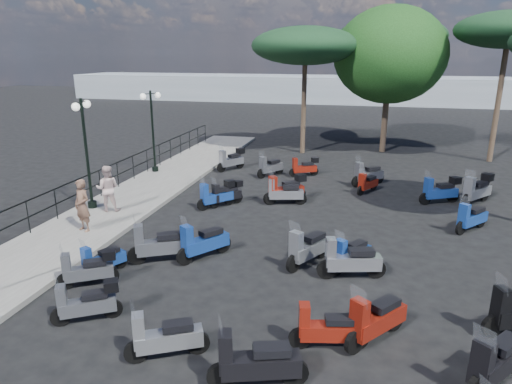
% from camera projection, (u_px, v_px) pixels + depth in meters
% --- Properties ---
extents(ground, '(120.00, 120.00, 0.00)m').
position_uv_depth(ground, '(270.00, 254.00, 13.56)').
color(ground, black).
rests_on(ground, ground).
extents(sidewalk, '(3.00, 30.00, 0.15)m').
position_uv_depth(sidewalk, '(124.00, 204.00, 17.83)').
color(sidewalk, slate).
rests_on(sidewalk, ground).
extents(railing, '(0.04, 26.04, 1.10)m').
position_uv_depth(railing, '(90.00, 183.00, 17.70)').
color(railing, black).
rests_on(railing, sidewalk).
extents(lamp_post_1, '(0.45, 1.18, 4.06)m').
position_uv_depth(lamp_post_1, '(86.00, 147.00, 16.51)').
color(lamp_post_1, black).
rests_on(lamp_post_1, sidewalk).
extents(lamp_post_2, '(0.62, 1.07, 3.89)m').
position_uv_depth(lamp_post_2, '(152.00, 126.00, 21.80)').
color(lamp_post_2, black).
rests_on(lamp_post_2, sidewalk).
extents(woman, '(0.73, 0.61, 1.73)m').
position_uv_depth(woman, '(82.00, 205.00, 14.72)').
color(woman, brown).
rests_on(woman, sidewalk).
extents(pedestrian_far, '(0.99, 0.87, 1.71)m').
position_uv_depth(pedestrian_far, '(108.00, 188.00, 16.59)').
color(pedestrian_far, '#C3A8A6').
rests_on(pedestrian_far, sidewalk).
extents(scooter_1, '(0.81, 1.36, 1.18)m').
position_uv_depth(scooter_1, '(102.00, 261.00, 12.19)').
color(scooter_1, black).
rests_on(scooter_1, ground).
extents(scooter_2, '(1.37, 0.95, 1.22)m').
position_uv_depth(scooter_2, '(87.00, 303.00, 10.04)').
color(scooter_2, black).
rests_on(scooter_2, ground).
extents(scooter_3, '(1.20, 1.37, 1.32)m').
position_uv_depth(scooter_3, '(217.00, 195.00, 17.50)').
color(scooter_3, black).
rests_on(scooter_3, ground).
extents(scooter_4, '(1.08, 1.28, 1.22)m').
position_uv_depth(scooter_4, '(226.00, 194.00, 17.75)').
color(scooter_4, black).
rests_on(scooter_4, ground).
extents(scooter_5, '(1.11, 1.53, 1.39)m').
position_uv_depth(scooter_5, '(231.00, 160.00, 23.11)').
color(scooter_5, black).
rests_on(scooter_5, ground).
extents(scooter_6, '(1.77, 0.83, 1.45)m').
position_uv_depth(scooter_6, '(255.00, 363.00, 8.03)').
color(scooter_6, black).
rests_on(scooter_6, ground).
extents(scooter_7, '(1.51, 0.93, 1.32)m').
position_uv_depth(scooter_7, '(165.00, 338.00, 8.81)').
color(scooter_7, black).
rests_on(scooter_7, ground).
extents(scooter_8, '(1.18, 1.56, 1.46)m').
position_uv_depth(scooter_8, '(203.00, 243.00, 13.11)').
color(scooter_8, black).
rests_on(scooter_8, ground).
extents(scooter_9, '(1.70, 1.04, 1.48)m').
position_uv_depth(scooter_9, '(159.00, 245.00, 12.91)').
color(scooter_9, black).
rests_on(scooter_9, ground).
extents(scooter_10, '(1.69, 0.69, 1.37)m').
position_uv_depth(scooter_10, '(284.00, 193.00, 17.84)').
color(scooter_10, black).
rests_on(scooter_10, ground).
extents(scooter_11, '(1.04, 1.43, 1.32)m').
position_uv_depth(scooter_11, '(270.00, 167.00, 21.93)').
color(scooter_11, black).
rests_on(scooter_11, ground).
extents(scooter_13, '(1.59, 0.62, 1.28)m').
position_uv_depth(scooter_13, '(327.00, 329.00, 9.11)').
color(scooter_13, black).
rests_on(scooter_13, ground).
extents(scooter_14, '(1.80, 0.76, 1.46)m').
position_uv_depth(scooter_14, '(350.00, 261.00, 11.96)').
color(scooter_14, black).
rests_on(scooter_14, ground).
extents(scooter_15, '(1.07, 1.65, 1.47)m').
position_uv_depth(scooter_15, '(308.00, 248.00, 12.72)').
color(scooter_15, black).
rests_on(scooter_15, ground).
extents(scooter_16, '(1.53, 1.28, 1.45)m').
position_uv_depth(scooter_16, '(286.00, 189.00, 18.08)').
color(scooter_16, black).
rests_on(scooter_16, ground).
extents(scooter_17, '(1.36, 0.86, 1.18)m').
position_uv_depth(scooter_17, '(304.00, 167.00, 21.97)').
color(scooter_17, black).
rests_on(scooter_17, ground).
extents(scooter_19, '(1.23, 1.52, 1.46)m').
position_uv_depth(scooter_19, '(375.00, 320.00, 9.31)').
color(scooter_19, black).
rests_on(scooter_19, ground).
extents(scooter_21, '(1.03, 1.36, 1.27)m').
position_uv_depth(scooter_21, '(351.00, 255.00, 12.49)').
color(scooter_21, black).
rests_on(scooter_21, ground).
extents(scooter_22, '(0.87, 1.33, 1.18)m').
position_uv_depth(scooter_22, '(367.00, 184.00, 19.35)').
color(scooter_22, black).
rests_on(scooter_22, ground).
extents(scooter_23, '(1.42, 1.28, 1.43)m').
position_uv_depth(scooter_23, '(368.00, 175.00, 20.43)').
color(scooter_23, black).
rests_on(scooter_23, ground).
extents(scooter_25, '(1.26, 1.49, 1.46)m').
position_uv_depth(scooter_25, '(496.00, 362.00, 8.04)').
color(scooter_25, black).
rests_on(scooter_25, ground).
extents(scooter_27, '(1.17, 1.33, 1.33)m').
position_uv_depth(scooter_27, '(471.00, 218.00, 15.18)').
color(scooter_27, black).
rests_on(scooter_27, ground).
extents(scooter_28, '(1.35, 1.55, 1.49)m').
position_uv_depth(scooter_28, '(477.00, 190.00, 17.93)').
color(scooter_28, black).
rests_on(scooter_28, ground).
extents(scooter_29, '(1.60, 1.01, 1.39)m').
position_uv_depth(scooter_29, '(440.00, 191.00, 17.96)').
color(scooter_29, black).
rests_on(scooter_29, ground).
extents(scooter_30, '(1.37, 0.95, 1.22)m').
position_uv_depth(scooter_30, '(88.00, 270.00, 11.58)').
color(scooter_30, black).
rests_on(scooter_30, ground).
extents(broadleaf_tree, '(6.42, 6.42, 8.34)m').
position_uv_depth(broadleaf_tree, '(390.00, 55.00, 25.98)').
color(broadleaf_tree, '#38281E').
rests_on(broadleaf_tree, ground).
extents(pine_0, '(6.54, 6.54, 7.84)m').
position_uv_depth(pine_0, '(392.00, 36.00, 27.55)').
color(pine_0, '#38281E').
rests_on(pine_0, ground).
extents(pine_1, '(5.41, 5.41, 7.80)m').
position_uv_depth(pine_1, '(509.00, 30.00, 23.13)').
color(pine_1, '#38281E').
rests_on(pine_1, ground).
extents(pine_2, '(6.09, 6.09, 7.18)m').
position_uv_depth(pine_2, '(305.00, 46.00, 25.49)').
color(pine_2, '#38281E').
rests_on(pine_2, ground).
extents(distant_hills, '(70.00, 8.00, 3.00)m').
position_uv_depth(distant_hills, '(350.00, 89.00, 54.86)').
color(distant_hills, gray).
rests_on(distant_hills, ground).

